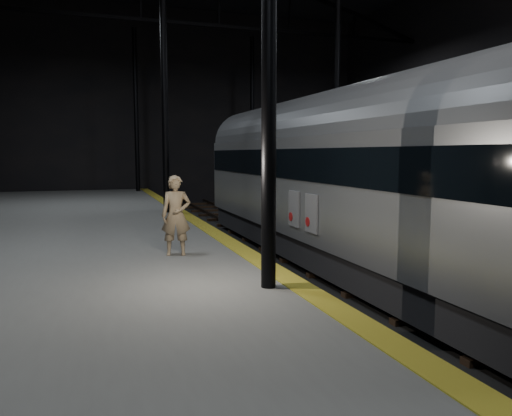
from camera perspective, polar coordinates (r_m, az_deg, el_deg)
name	(u,v)px	position (r m, az deg, el deg)	size (l,w,h in m)	color
ground	(347,274)	(14.32, 10.31, -7.45)	(44.00, 44.00, 0.00)	black
platform_left	(59,278)	(12.51, -21.59, -7.45)	(9.00, 43.80, 1.00)	#575754
tactile_strip	(235,246)	(12.88, -2.40, -4.33)	(0.50, 43.80, 0.01)	olive
track	(347,272)	(14.31, 10.32, -7.18)	(2.40, 43.00, 0.24)	#3F3328
train	(343,173)	(14.21, 9.92, 3.94)	(2.83, 18.90, 5.05)	#929499
woman	(176,215)	(11.75, -9.13, -0.84)	(0.68, 0.45, 1.87)	#9F8461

